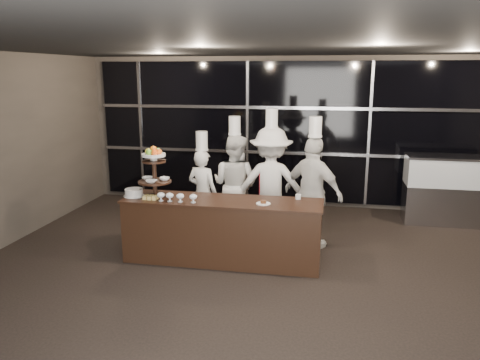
% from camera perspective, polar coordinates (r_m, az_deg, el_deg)
% --- Properties ---
extents(room, '(10.00, 10.00, 10.00)m').
position_cam_1_polar(room, '(4.60, 4.82, -1.98)').
color(room, black).
rests_on(room, ground).
extents(window_wall, '(8.60, 0.10, 2.80)m').
position_cam_1_polar(window_wall, '(9.45, 8.15, 5.69)').
color(window_wall, black).
rests_on(window_wall, ground).
extents(buffet_counter, '(2.84, 0.74, 0.92)m').
position_cam_1_polar(buffet_counter, '(6.77, -2.16, -6.14)').
color(buffet_counter, black).
rests_on(buffet_counter, ground).
extents(display_stand, '(0.48, 0.48, 0.74)m').
position_cam_1_polar(display_stand, '(6.83, -10.42, 1.42)').
color(display_stand, black).
rests_on(display_stand, buffet_counter).
extents(compotes, '(0.58, 0.11, 0.12)m').
position_cam_1_polar(compotes, '(6.58, -7.82, -1.95)').
color(compotes, silver).
rests_on(compotes, buffet_counter).
extents(layer_cake, '(0.30, 0.30, 0.11)m').
position_cam_1_polar(layer_cake, '(6.99, -12.81, -1.51)').
color(layer_cake, white).
rests_on(layer_cake, buffet_counter).
extents(pastry_squares, '(0.20, 0.13, 0.05)m').
position_cam_1_polar(pastry_squares, '(6.78, -10.85, -2.10)').
color(pastry_squares, '#E3C66F').
rests_on(pastry_squares, buffet_counter).
extents(small_plate, '(0.20, 0.20, 0.05)m').
position_cam_1_polar(small_plate, '(6.43, 2.86, -2.81)').
color(small_plate, white).
rests_on(small_plate, buffet_counter).
extents(chef_cup, '(0.08, 0.08, 0.07)m').
position_cam_1_polar(chef_cup, '(6.72, 7.11, -2.03)').
color(chef_cup, white).
rests_on(chef_cup, buffet_counter).
extents(display_case, '(1.45, 0.63, 1.24)m').
position_cam_1_polar(display_case, '(9.19, 23.87, -0.69)').
color(display_case, '#A5A5AA').
rests_on(display_case, ground).
extents(chef_a, '(0.61, 0.49, 1.76)m').
position_cam_1_polar(chef_a, '(7.74, -4.57, -1.38)').
color(chef_a, white).
rests_on(chef_a, ground).
extents(chef_b, '(0.98, 0.87, 1.99)m').
position_cam_1_polar(chef_b, '(7.83, -0.64, -0.48)').
color(chef_b, white).
rests_on(chef_b, ground).
extents(chef_c, '(1.25, 0.79, 2.14)m').
position_cam_1_polar(chef_c, '(7.56, 3.77, -0.46)').
color(chef_c, silver).
rests_on(chef_c, ground).
extents(chef_d, '(1.10, 0.91, 2.05)m').
position_cam_1_polar(chef_d, '(7.24, 8.90, -1.50)').
color(chef_d, silver).
rests_on(chef_d, ground).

